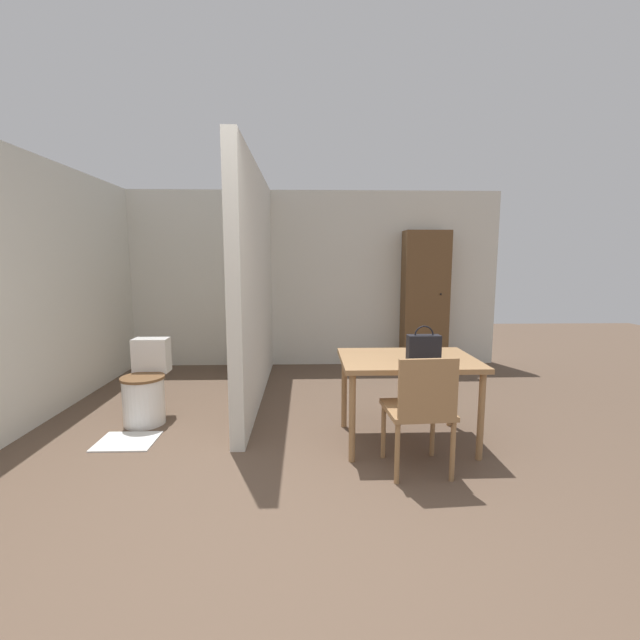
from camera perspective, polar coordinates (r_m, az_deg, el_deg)
name	(u,v)px	position (r m, az deg, el deg)	size (l,w,h in m)	color
ground_plane	(287,550)	(2.59, -4.46, -28.22)	(16.00, 16.00, 0.00)	brown
wall_back	(299,279)	(6.23, -2.86, 5.43)	(5.76, 0.12, 2.50)	silver
wall_left	(37,290)	(4.86, -33.58, 3.39)	(0.12, 5.08, 2.50)	silver
partition_wall	(255,286)	(4.76, -8.61, 4.56)	(0.12, 2.90, 2.50)	silver
dining_table	(407,367)	(3.63, 11.58, -6.14)	(1.11, 0.81, 0.73)	#997047
wooden_chair	(421,408)	(3.17, 13.26, -11.32)	(0.48, 0.48, 0.88)	#997047
toilet	(146,389)	(4.42, -22.21, -8.49)	(0.40, 0.54, 0.77)	white
handbag	(424,347)	(3.52, 13.65, -3.55)	(0.26, 0.11, 0.28)	black
wooden_cabinet	(425,300)	(6.24, 13.79, 2.60)	(0.62, 0.36, 1.93)	brown
bath_mat	(127,441)	(4.10, -24.34, -14.52)	(0.48, 0.40, 0.01)	silver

